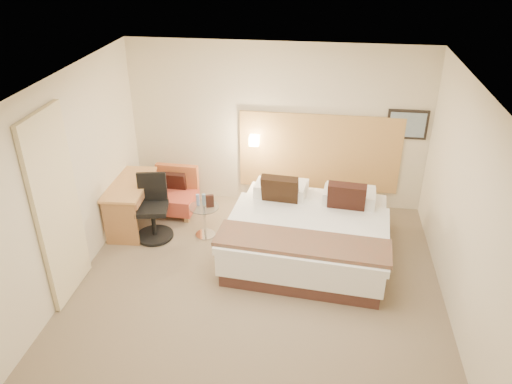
# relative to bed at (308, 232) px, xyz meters

# --- Properties ---
(floor) EXTENTS (4.80, 5.00, 0.02)m
(floor) POSITION_rel_bed_xyz_m (-0.62, -1.00, -0.36)
(floor) COLOR #776650
(floor) RESTS_ON ground
(ceiling) EXTENTS (4.80, 5.00, 0.02)m
(ceiling) POSITION_rel_bed_xyz_m (-0.62, -1.00, 2.36)
(ceiling) COLOR white
(ceiling) RESTS_ON floor
(wall_back) EXTENTS (4.80, 0.02, 2.70)m
(wall_back) POSITION_rel_bed_xyz_m (-0.62, 1.51, 1.00)
(wall_back) COLOR beige
(wall_back) RESTS_ON floor
(wall_front) EXTENTS (4.80, 0.02, 2.70)m
(wall_front) POSITION_rel_bed_xyz_m (-0.62, -3.51, 1.00)
(wall_front) COLOR beige
(wall_front) RESTS_ON floor
(wall_left) EXTENTS (0.02, 5.00, 2.70)m
(wall_left) POSITION_rel_bed_xyz_m (-3.03, -1.00, 1.00)
(wall_left) COLOR beige
(wall_left) RESTS_ON floor
(wall_right) EXTENTS (0.02, 5.00, 2.70)m
(wall_right) POSITION_rel_bed_xyz_m (1.79, -1.00, 1.00)
(wall_right) COLOR beige
(wall_right) RESTS_ON floor
(headboard_panel) EXTENTS (2.60, 0.04, 1.30)m
(headboard_panel) POSITION_rel_bed_xyz_m (0.08, 1.47, 0.60)
(headboard_panel) COLOR #BD8949
(headboard_panel) RESTS_ON wall_back
(art_frame) EXTENTS (0.62, 0.03, 0.47)m
(art_frame) POSITION_rel_bed_xyz_m (1.40, 1.48, 1.15)
(art_frame) COLOR black
(art_frame) RESTS_ON wall_back
(art_canvas) EXTENTS (0.54, 0.01, 0.39)m
(art_canvas) POSITION_rel_bed_xyz_m (1.40, 1.46, 1.15)
(art_canvas) COLOR gray
(art_canvas) RESTS_ON wall_back
(lamp_arm) EXTENTS (0.02, 0.12, 0.02)m
(lamp_arm) POSITION_rel_bed_xyz_m (-0.97, 1.42, 0.80)
(lamp_arm) COLOR silver
(lamp_arm) RESTS_ON wall_back
(lamp_shade) EXTENTS (0.15, 0.15, 0.15)m
(lamp_shade) POSITION_rel_bed_xyz_m (-0.97, 1.36, 0.80)
(lamp_shade) COLOR #FDECC6
(lamp_shade) RESTS_ON wall_back
(curtain) EXTENTS (0.06, 0.90, 2.42)m
(curtain) POSITION_rel_bed_xyz_m (-2.98, -1.25, 0.87)
(curtain) COLOR beige
(curtain) RESTS_ON wall_left
(bottle_a) EXTENTS (0.07, 0.07, 0.18)m
(bottle_a) POSITION_rel_bed_xyz_m (-1.67, 0.28, 0.24)
(bottle_a) COLOR #859BCF
(bottle_a) RESTS_ON side_table
(bottle_b) EXTENTS (0.07, 0.07, 0.18)m
(bottle_b) POSITION_rel_bed_xyz_m (-1.59, 0.30, 0.24)
(bottle_b) COLOR #7BA0BE
(bottle_b) RESTS_ON side_table
(menu_folder) EXTENTS (0.13, 0.08, 0.20)m
(menu_folder) POSITION_rel_bed_xyz_m (-1.48, 0.25, 0.25)
(menu_folder) COLOR black
(menu_folder) RESTS_ON side_table
(bed) EXTENTS (2.36, 2.31, 1.07)m
(bed) POSITION_rel_bed_xyz_m (0.00, 0.00, 0.00)
(bed) COLOR #482924
(bed) RESTS_ON floor
(lounge_chair) EXTENTS (0.73, 0.64, 0.75)m
(lounge_chair) POSITION_rel_bed_xyz_m (-2.24, 0.90, -0.05)
(lounge_chair) COLOR #A8764F
(lounge_chair) RESTS_ON floor
(side_table) EXTENTS (0.58, 0.58, 0.50)m
(side_table) POSITION_rel_bed_xyz_m (-1.57, 0.24, -0.07)
(side_table) COLOR silver
(side_table) RESTS_ON floor
(desk) EXTENTS (0.61, 1.23, 0.75)m
(desk) POSITION_rel_bed_xyz_m (-2.74, 0.38, 0.24)
(desk) COLOR tan
(desk) RESTS_ON floor
(desk_chair) EXTENTS (0.65, 0.65, 0.99)m
(desk_chair) POSITION_rel_bed_xyz_m (-2.33, 0.13, 0.06)
(desk_chair) COLOR black
(desk_chair) RESTS_ON floor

